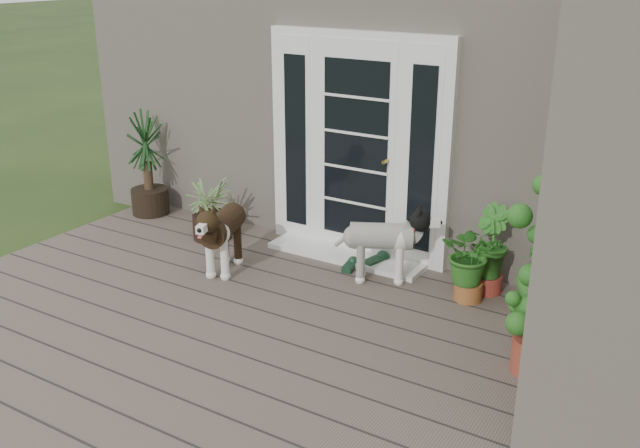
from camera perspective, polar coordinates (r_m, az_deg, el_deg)
The scene contains 14 objects.
deck at distance 5.46m, azimuth -6.65°, elevation -10.80°, with size 6.20×4.60×0.12m, color #6B5B4C.
house_main at distance 8.51m, azimuth 11.07°, elevation 11.18°, with size 7.40×4.00×3.10m, color #665E54.
door_unit at distance 6.83m, azimuth 3.03°, elevation 6.20°, with size 1.90×0.14×2.15m, color white.
door_step at distance 7.00m, azimuth 2.09°, elevation -2.50°, with size 1.60×0.40×0.05m, color white.
brindle_dog at distance 6.66m, azimuth -7.73°, elevation -1.10°, with size 0.34×0.80×0.66m, color #352313, non-canonical shape.
white_dog at distance 6.43m, azimuth 4.90°, elevation -1.94°, with size 0.33×0.76×0.63m, color beige, non-canonical shape.
spider_plant at distance 7.45m, azimuth -8.73°, elevation 1.44°, with size 0.66×0.66×0.71m, color #92B871, non-canonical shape.
yucca at distance 8.26m, azimuth -13.66°, elevation 4.63°, with size 0.80×0.80×1.16m, color black, non-canonical shape.
herb_a at distance 6.17m, azimuth 11.92°, elevation -3.30°, with size 0.50×0.50×0.64m, color #2F641C.
herb_b at distance 6.38m, azimuth 13.32°, elevation -2.91°, with size 0.38×0.38×0.58m, color #1B601C.
herb_c at distance 5.96m, azimuth 16.80°, elevation -5.07°, with size 0.36×0.36×0.56m, color #235418.
sapling at distance 5.00m, azimuth 17.92°, elevation -1.92°, with size 0.56×0.56×1.89m, color #1A5B1A, non-canonical shape.
clog_left at distance 6.74m, azimuth 2.43°, elevation -3.31°, with size 0.12×0.27×0.08m, color #14331F, non-canonical shape.
clog_right at distance 6.83m, azimuth 4.50°, elevation -2.94°, with size 0.15×0.33×0.10m, color #163920, non-canonical shape.
Camera 1 is at (2.95, -3.22, 2.90)m, focal length 39.99 mm.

